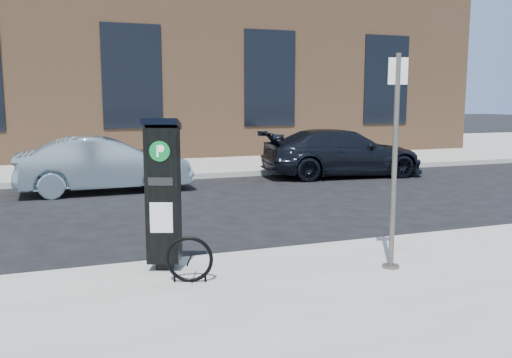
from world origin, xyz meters
name	(u,v)px	position (x,y,z in m)	size (l,w,h in m)	color
ground	(250,262)	(0.00, 0.00, 0.00)	(120.00, 120.00, 0.00)	black
sidewalk_far	(128,157)	(0.00, 14.00, 0.07)	(60.00, 12.00, 0.15)	gray
curb_near	(251,257)	(0.00, -0.02, 0.07)	(60.00, 0.12, 0.16)	#9E9B93
curb_far	(154,178)	(0.00, 8.02, 0.07)	(60.00, 0.12, 0.16)	#9E9B93
building	(116,53)	(0.00, 17.00, 4.15)	(28.00, 10.05, 8.25)	brown
parking_kiosk	(163,192)	(-1.26, -0.35, 1.11)	(0.54, 0.51, 1.88)	black
sign_pole	(395,164)	(1.42, -1.30, 1.46)	(0.22, 0.21, 2.64)	#615A56
bike_rack	(190,260)	(-1.08, -0.96, 0.42)	(0.53, 0.23, 0.54)	black
car_silver	(104,164)	(-1.42, 6.65, 0.68)	(1.43, 4.10, 1.35)	#839AA7
car_dark	(342,153)	(5.36, 7.08, 0.69)	(1.93, 4.75, 1.38)	black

